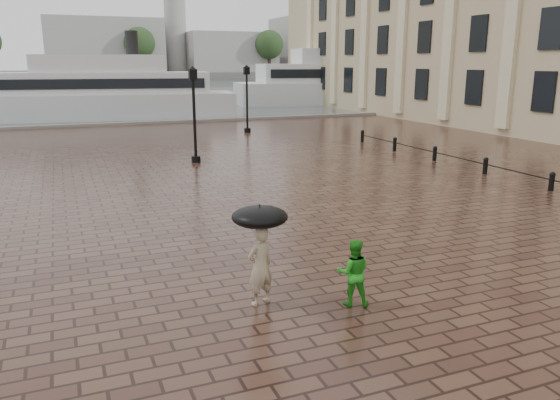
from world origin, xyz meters
The scene contains 13 objects.
ground centered at (0.00, 0.00, 0.00)m, with size 300.00×300.00×0.00m, color #3C231B.
harbour_water centered at (0.00, 92.00, 0.00)m, with size 240.00×240.00×0.00m, color #455054.
quay_edge centered at (0.00, 32.00, 0.00)m, with size 80.00×0.60×0.30m, color slate.
far_shore centered at (0.00, 160.00, 1.00)m, with size 300.00×60.00×2.00m, color #4C4C47.
distant_skyline centered at (48.14, 150.00, 9.45)m, with size 102.50×22.00×33.00m.
far_trees centered at (0.00, 138.00, 9.42)m, with size 188.00×8.00×13.50m.
bollard_row centered at (14.00, 6.50, 0.40)m, with size 0.22×21.22×0.73m.
street_lamps centered at (-1.50, 17.50, 2.33)m, with size 21.44×14.44×4.40m.
adult_pedestrian centered at (0.45, -2.23, 0.81)m, with size 0.59×0.39×1.61m, color tan.
child_pedestrian centered at (2.15, -2.94, 0.68)m, with size 0.66×0.51×1.36m, color #20921B.
ferry_near centered at (0.62, 37.46, 2.18)m, with size 22.65×8.41×7.25m.
ferry_far centered at (28.35, 45.17, 2.53)m, with size 26.26×9.44×8.42m.
umbrella centered at (0.45, -2.23, 1.82)m, with size 1.10×1.10×1.12m.
Camera 1 is at (-2.96, -11.78, 4.72)m, focal length 35.00 mm.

